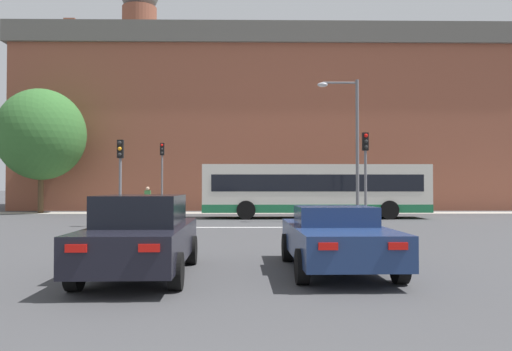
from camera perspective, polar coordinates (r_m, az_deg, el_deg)
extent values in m
cube|color=silver|center=(21.38, -0.96, -5.94)|extent=(8.32, 0.30, 0.01)
cube|color=#A09B91|center=(33.08, -0.91, -4.28)|extent=(69.24, 2.50, 0.01)
cube|color=brown|center=(42.63, 1.83, 4.56)|extent=(38.63, 13.23, 12.15)
cube|color=#5B5954|center=(43.86, 1.83, 13.50)|extent=(39.41, 13.76, 1.55)
cube|color=brown|center=(44.59, -20.40, 15.41)|extent=(0.90, 0.90, 1.56)
cube|color=brown|center=(48.00, -11.61, 14.15)|extent=(0.90, 0.90, 1.56)
cube|color=brown|center=(44.84, -5.84, 15.24)|extent=(0.90, 0.90, 1.56)
cube|color=brown|center=(43.87, 1.13, 15.61)|extent=(0.90, 0.90, 1.56)
cube|color=brown|center=(46.91, 8.98, 14.50)|extent=(0.90, 0.90, 1.56)
cube|color=brown|center=(49.05, 15.65, 13.83)|extent=(0.90, 0.90, 1.56)
cube|color=brown|center=(49.49, 21.14, 13.73)|extent=(0.90, 0.90, 1.56)
cylinder|color=brown|center=(45.47, -13.18, 16.20)|extent=(2.90, 2.90, 3.33)
cube|color=black|center=(10.10, -12.92, -7.45)|extent=(1.86, 4.59, 0.67)
cube|color=black|center=(10.01, -12.95, -3.90)|extent=(1.56, 2.08, 0.59)
cylinder|color=black|center=(11.68, -15.73, -8.23)|extent=(0.24, 0.65, 0.64)
cylinder|color=black|center=(11.41, -7.39, -8.44)|extent=(0.24, 0.65, 0.64)
cylinder|color=black|center=(8.99, -20.01, -10.32)|extent=(0.24, 0.65, 0.64)
cylinder|color=black|center=(8.64, -9.12, -10.76)|extent=(0.24, 0.65, 0.64)
cube|color=red|center=(8.00, -19.88, -7.84)|extent=(0.32, 0.06, 0.12)
cube|color=red|center=(7.74, -12.12, -8.11)|extent=(0.32, 0.06, 0.12)
cube|color=navy|center=(10.53, 9.14, -7.35)|extent=(1.92, 4.51, 0.61)
cube|color=navy|center=(10.60, 9.01, -4.58)|extent=(1.61, 1.37, 0.40)
cylinder|color=black|center=(11.80, 3.58, -8.21)|extent=(0.23, 0.64, 0.64)
cylinder|color=black|center=(12.10, 12.02, -8.01)|extent=(0.23, 0.64, 0.64)
cylinder|color=black|center=(9.07, 5.29, -10.31)|extent=(0.23, 0.64, 0.64)
cylinder|color=black|center=(9.45, 16.13, -9.90)|extent=(0.23, 0.64, 0.64)
cube|color=red|center=(8.20, 8.24, -8.02)|extent=(0.32, 0.06, 0.12)
cube|color=red|center=(8.48, 15.92, -7.76)|extent=(0.32, 0.06, 0.12)
cube|color=silver|center=(27.79, 6.73, -1.47)|extent=(12.25, 2.52, 2.58)
cube|color=#1E7042|center=(27.82, 6.73, -3.68)|extent=(12.27, 2.54, 0.44)
cube|color=black|center=(27.79, 6.73, -0.87)|extent=(11.27, 2.55, 0.90)
cylinder|color=black|center=(29.74, 13.71, -3.63)|extent=(1.00, 0.28, 1.00)
cylinder|color=black|center=(27.40, 14.99, -3.83)|extent=(1.00, 0.28, 1.00)
cylinder|color=black|center=(28.79, -1.12, -3.75)|extent=(1.00, 0.28, 1.00)
cylinder|color=black|center=(26.37, -1.14, -3.97)|extent=(1.00, 0.28, 1.00)
cylinder|color=slate|center=(33.20, -10.69, -0.98)|extent=(0.12, 0.12, 3.80)
cube|color=black|center=(33.29, -10.67, 2.98)|extent=(0.26, 0.20, 0.80)
sphere|color=red|center=(33.18, -10.71, 3.44)|extent=(0.17, 0.17, 0.17)
sphere|color=black|center=(33.16, -10.71, 3.00)|extent=(0.17, 0.17, 0.17)
sphere|color=black|center=(33.14, -10.71, 2.56)|extent=(0.17, 0.17, 0.17)
cylinder|color=slate|center=(22.68, 12.41, -1.42)|extent=(0.12, 0.12, 3.35)
cube|color=black|center=(22.77, 12.39, 3.81)|extent=(0.26, 0.20, 0.80)
sphere|color=red|center=(22.67, 12.46, 4.48)|extent=(0.17, 0.17, 0.17)
sphere|color=black|center=(22.65, 12.47, 3.84)|extent=(0.17, 0.17, 0.17)
sphere|color=black|center=(22.63, 12.47, 3.19)|extent=(0.17, 0.17, 0.17)
cylinder|color=slate|center=(22.51, -15.26, -1.87)|extent=(0.12, 0.12, 2.99)
cube|color=black|center=(22.57, -15.23, 2.94)|extent=(0.26, 0.20, 0.80)
sphere|color=black|center=(22.46, -15.31, 3.62)|extent=(0.17, 0.17, 0.17)
sphere|color=orange|center=(22.44, -15.31, 2.97)|extent=(0.17, 0.17, 0.17)
sphere|color=black|center=(22.43, -15.32, 2.31)|extent=(0.17, 0.17, 0.17)
cylinder|color=slate|center=(24.86, 11.51, 2.78)|extent=(0.16, 0.16, 6.98)
cylinder|color=slate|center=(25.15, 9.56, 10.41)|extent=(1.69, 0.10, 0.10)
ellipsoid|color=#B2B2B7|center=(24.99, 7.62, 10.24)|extent=(0.50, 0.36, 0.22)
cylinder|color=#333851|center=(35.02, 16.60, -3.37)|extent=(0.13, 0.13, 0.86)
cylinder|color=#333851|center=(35.13, 16.81, -3.36)|extent=(0.13, 0.13, 0.86)
cube|color=#336B38|center=(35.05, 16.70, -2.10)|extent=(0.45, 0.36, 0.68)
sphere|color=tan|center=(35.05, 16.69, -1.33)|extent=(0.26, 0.26, 0.26)
cylinder|color=black|center=(33.99, -12.15, -3.48)|extent=(0.13, 0.13, 0.83)
cylinder|color=black|center=(34.01, -12.43, -3.48)|extent=(0.13, 0.13, 0.83)
cube|color=#336B38|center=(33.98, -12.29, -2.23)|extent=(0.41, 0.24, 0.66)
sphere|color=tan|center=(33.98, -12.28, -1.46)|extent=(0.25, 0.25, 0.25)
cylinder|color=#4C3823|center=(35.79, -23.38, -1.75)|extent=(0.36, 0.36, 2.76)
ellipsoid|color=#33662D|center=(35.95, -23.33, 4.33)|extent=(5.73, 5.73, 6.01)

